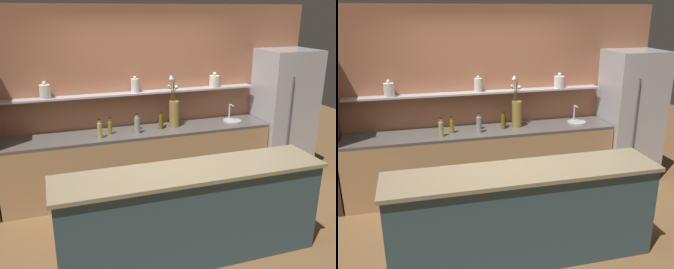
% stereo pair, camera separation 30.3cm
% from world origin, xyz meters
% --- Properties ---
extents(ground_plane, '(12.00, 12.00, 0.00)m').
position_xyz_m(ground_plane, '(0.00, 0.00, 0.00)').
color(ground_plane, brown).
extents(back_wall_unit, '(5.20, 0.28, 2.60)m').
position_xyz_m(back_wall_unit, '(-0.00, 1.60, 1.30)').
color(back_wall_unit, '#A86647').
rests_on(back_wall_unit, ground_plane).
extents(back_counter_unit, '(3.75, 0.62, 0.92)m').
position_xyz_m(back_counter_unit, '(-0.10, 1.24, 0.46)').
color(back_counter_unit, tan).
rests_on(back_counter_unit, ground_plane).
extents(island_counter, '(2.77, 0.61, 1.02)m').
position_xyz_m(island_counter, '(0.00, -0.44, 0.51)').
color(island_counter, '#334C56').
rests_on(island_counter, ground_plane).
extents(refrigerator, '(0.81, 0.73, 1.96)m').
position_xyz_m(refrigerator, '(2.20, 1.20, 0.98)').
color(refrigerator, '#B7B7BC').
rests_on(refrigerator, ground_plane).
extents(flower_vase, '(0.16, 0.16, 0.73)m').
position_xyz_m(flower_vase, '(0.41, 1.28, 1.14)').
color(flower_vase, olive).
rests_on(flower_vase, back_counter_unit).
extents(sink_fixture, '(0.27, 0.27, 0.25)m').
position_xyz_m(sink_fixture, '(1.33, 1.25, 0.95)').
color(sink_fixture, '#B7B7BC').
rests_on(sink_fixture, back_counter_unit).
extents(bottle_spirit_0, '(0.07, 0.07, 0.26)m').
position_xyz_m(bottle_spirit_0, '(-0.68, 1.10, 1.03)').
color(bottle_spirit_0, tan).
rests_on(bottle_spirit_0, back_counter_unit).
extents(bottle_oil_1, '(0.05, 0.05, 0.24)m').
position_xyz_m(bottle_oil_1, '(-0.52, 1.22, 1.02)').
color(bottle_oil_1, olive).
rests_on(bottle_oil_1, back_counter_unit).
extents(bottle_spirit_2, '(0.07, 0.07, 0.28)m').
position_xyz_m(bottle_spirit_2, '(-0.16, 1.14, 1.04)').
color(bottle_spirit_2, gray).
rests_on(bottle_spirit_2, back_counter_unit).
extents(bottle_spirit_3, '(0.06, 0.06, 0.23)m').
position_xyz_m(bottle_spirit_3, '(-0.14, 1.30, 1.01)').
color(bottle_spirit_3, tan).
rests_on(bottle_spirit_3, back_counter_unit).
extents(bottle_spirit_4, '(0.06, 0.06, 0.24)m').
position_xyz_m(bottle_spirit_4, '(0.22, 1.30, 1.02)').
color(bottle_spirit_4, '#4C2D0C').
rests_on(bottle_spirit_4, back_counter_unit).
extents(bottle_oil_5, '(0.06, 0.06, 0.26)m').
position_xyz_m(bottle_oil_5, '(0.20, 1.23, 1.03)').
color(bottle_oil_5, brown).
rests_on(bottle_oil_5, back_counter_unit).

